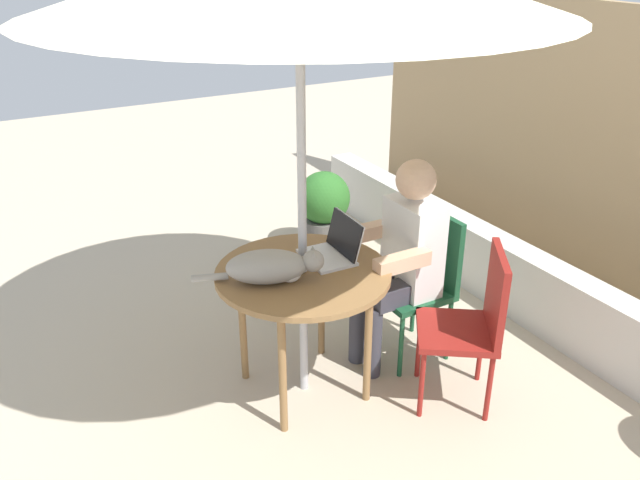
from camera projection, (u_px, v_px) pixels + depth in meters
ground_plane at (304, 387)px, 3.61m from camera, size 14.00×14.00×0.00m
fence_back at (623, 158)px, 4.26m from camera, size 5.14×0.08×1.91m
planter_wall_low at (522, 283)px, 4.23m from camera, size 4.63×0.20×0.46m
patio_table at (303, 283)px, 3.33m from camera, size 0.90×0.90×0.74m
chair_occupied at (423, 274)px, 3.74m from camera, size 0.40×0.40×0.88m
chair_empty at (474, 317)px, 3.32m from camera, size 0.56×0.56×0.88m
person_seated at (402, 254)px, 3.59m from camera, size 0.48×0.48×1.22m
laptop at (336, 246)px, 3.41m from camera, size 0.31×0.26×0.21m
cat at (272, 267)px, 3.16m from camera, size 0.36×0.60×0.17m
potted_plant_by_chair at (324, 209)px, 5.05m from camera, size 0.41×0.41×0.65m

